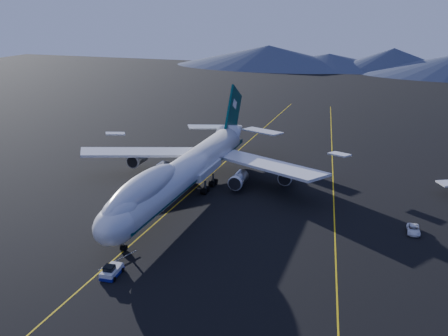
% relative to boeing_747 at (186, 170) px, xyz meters
% --- Properties ---
extents(ground, '(500.00, 500.00, 0.00)m').
position_rel_boeing_747_xyz_m(ground, '(-0.00, -0.03, -5.81)').
color(ground, black).
rests_on(ground, ground).
extents(taxiway_line_main, '(0.25, 220.00, 0.01)m').
position_rel_boeing_747_xyz_m(taxiway_line_main, '(-0.00, -0.03, -5.80)').
color(taxiway_line_main, gold).
rests_on(taxiway_line_main, ground).
extents(taxiway_line_side, '(28.08, 198.09, 0.01)m').
position_rel_boeing_747_xyz_m(taxiway_line_side, '(30.00, 9.97, -5.80)').
color(taxiway_line_side, gold).
rests_on(taxiway_line_side, ground).
extents(boeing_747, '(59.62, 72.43, 19.37)m').
position_rel_boeing_747_xyz_m(boeing_747, '(0.00, 0.00, 0.00)').
color(boeing_747, silver).
rests_on(boeing_747, ground).
extents(pushback_tug, '(2.75, 4.46, 1.87)m').
position_rel_boeing_747_xyz_m(pushback_tug, '(2.34, -34.15, -5.23)').
color(pushback_tug, silver).
rests_on(pushback_tug, ground).
extents(service_van, '(2.42, 4.84, 1.32)m').
position_rel_boeing_747_xyz_m(service_van, '(45.88, -3.36, -5.16)').
color(service_van, white).
rests_on(service_van, ground).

